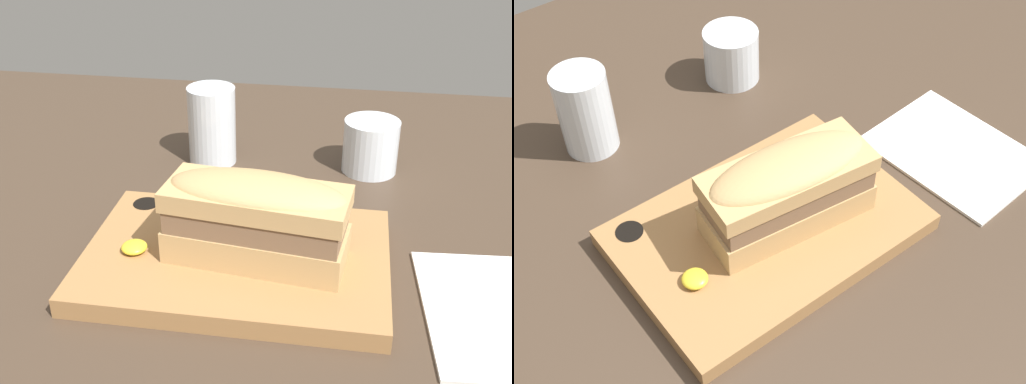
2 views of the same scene
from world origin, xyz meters
TOP-DOWN VIEW (x-y plane):
  - dining_table at (0.00, 0.00)cm, footprint 193.40×114.23cm
  - serving_board at (0.28, 0.37)cm, footprint 30.87×21.18cm
  - sandwich at (2.17, -0.73)cm, footprint 18.54×9.34cm
  - mustard_dollop at (-10.24, -1.71)cm, footprint 2.64×2.64cm
  - water_glass at (-7.89, 24.52)cm, footprint 6.42×6.42cm
  - wine_glass at (13.36, 24.96)cm, footprint 7.28×7.28cm
  - napkin at (25.69, -3.60)cm, footprint 15.43×19.65cm

SIDE VIEW (x-z plane):
  - dining_table at x=0.00cm, z-range 0.00..2.00cm
  - napkin at x=25.69cm, z-range 2.00..2.40cm
  - serving_board at x=0.28cm, z-range 1.98..4.11cm
  - mustard_dollop at x=-10.24cm, z-range 4.08..5.14cm
  - wine_glass at x=13.36cm, z-range 1.83..8.91cm
  - water_glass at x=-7.89cm, z-range 1.30..11.87cm
  - sandwich at x=2.17cm, z-range 4.42..13.44cm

